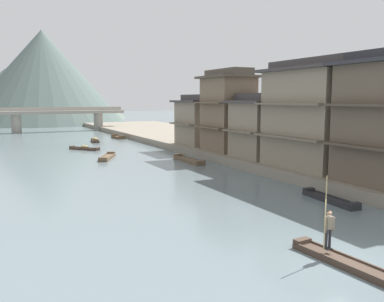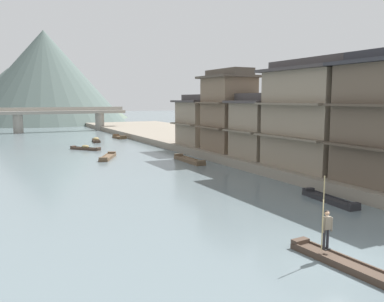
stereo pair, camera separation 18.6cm
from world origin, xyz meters
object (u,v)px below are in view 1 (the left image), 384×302
(boat_moored_far, at_px, (118,137))
(boat_midriver_drifting, at_px, (330,199))
(boat_moored_third, at_px, (84,148))
(boatman_person, at_px, (328,225))
(house_waterfront_narrow, at_px, (228,111))
(stone_bridge, at_px, (59,116))
(boat_midriver_upstream, at_px, (189,160))
(boat_moored_second, at_px, (95,140))
(house_waterfront_tall, at_px, (262,126))
(house_waterfront_far, at_px, (204,120))
(boat_foreground_poled, at_px, (353,266))
(house_waterfront_second, at_px, (314,115))
(boat_moored_nearest, at_px, (107,157))

(boat_moored_far, relative_size, boat_midriver_drifting, 0.80)
(boat_moored_third, height_order, boat_moored_far, boat_moored_third)
(boatman_person, height_order, house_waterfront_narrow, house_waterfront_narrow)
(stone_bridge, bearing_deg, boat_midriver_upstream, -83.05)
(boat_moored_second, xyz_separation_m, boat_midriver_drifting, (4.65, -41.74, -0.11))
(house_waterfront_tall, xyz_separation_m, house_waterfront_far, (0.37, 12.26, -0.01))
(boat_midriver_upstream, height_order, house_waterfront_far, house_waterfront_far)
(boat_moored_far, xyz_separation_m, house_waterfront_narrow, (4.26, -26.67, 4.93))
(boat_midriver_drifting, height_order, house_waterfront_tall, house_waterfront_tall)
(boat_moored_third, height_order, house_waterfront_far, house_waterfront_far)
(boat_moored_second, bearing_deg, stone_bridge, 94.20)
(boat_moored_second, distance_m, boat_midriver_drifting, 42.00)
(boat_foreground_poled, bearing_deg, boat_moored_third, 91.86)
(boat_moored_third, relative_size, stone_bridge, 0.15)
(boat_moored_second, bearing_deg, boat_moored_third, -111.43)
(house_waterfront_second, distance_m, stone_bridge, 58.82)
(boatman_person, bearing_deg, boat_moored_far, 82.39)
(boatman_person, distance_m, house_waterfront_tall, 22.86)
(boat_midriver_upstream, bearing_deg, boat_moored_nearest, 138.67)
(boatman_person, xyz_separation_m, house_waterfront_far, (11.91, 31.85, 2.41))
(boat_foreground_poled, relative_size, boat_moored_nearest, 1.18)
(boat_midriver_upstream, xyz_separation_m, house_waterfront_narrow, (5.02, 0.56, 4.95))
(boat_moored_second, height_order, boat_moored_far, boat_moored_second)
(boat_moored_nearest, distance_m, boat_moored_third, 8.69)
(boat_midriver_drifting, bearing_deg, stone_bridge, 95.60)
(house_waterfront_second, bearing_deg, house_waterfront_tall, 91.50)
(house_waterfront_narrow, bearing_deg, boat_foreground_poled, -112.77)
(house_waterfront_narrow, bearing_deg, boat_midriver_upstream, -173.58)
(house_waterfront_narrow, bearing_deg, stone_bridge, 103.15)
(house_waterfront_narrow, bearing_deg, boat_moored_far, 99.08)
(boatman_person, bearing_deg, boat_moored_nearest, 91.23)
(boat_midriver_upstream, relative_size, house_waterfront_narrow, 0.63)
(boatman_person, bearing_deg, boat_moored_second, 87.35)
(boatman_person, distance_m, stone_bridge, 70.77)
(boat_midriver_drifting, bearing_deg, house_waterfront_narrow, 77.06)
(stone_bridge, bearing_deg, house_waterfront_narrow, -76.85)
(boat_foreground_poled, xyz_separation_m, boat_midriver_upstream, (6.08, 25.89, 0.04))
(boat_moored_second, distance_m, house_waterfront_tall, 30.27)
(boat_moored_second, bearing_deg, boat_midriver_upstream, -80.44)
(boat_moored_second, xyz_separation_m, boat_midriver_upstream, (3.95, -23.48, -0.09))
(boat_moored_third, distance_m, stone_bridge, 31.56)
(stone_bridge, bearing_deg, boat_moored_nearest, -91.76)
(boat_moored_nearest, distance_m, house_waterfront_far, 13.14)
(boatman_person, relative_size, boat_midriver_drifting, 0.67)
(house_waterfront_tall, bearing_deg, house_waterfront_second, -88.50)
(house_waterfront_tall, distance_m, stone_bridge, 52.33)
(boatman_person, height_order, boat_moored_nearest, boatman_person)
(house_waterfront_narrow, xyz_separation_m, house_waterfront_far, (0.71, 6.60, -1.31))
(boatman_person, distance_m, boat_moored_nearest, 30.73)
(boat_midriver_drifting, xyz_separation_m, house_waterfront_second, (4.83, 6.59, 4.95))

